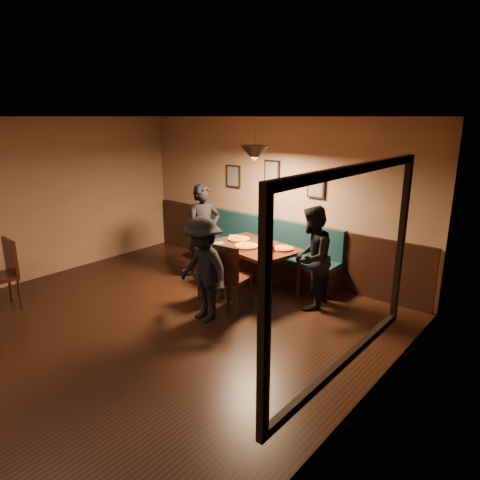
{
  "coord_description": "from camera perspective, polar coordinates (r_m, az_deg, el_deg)",
  "views": [
    {
      "loc": [
        4.49,
        -2.84,
        2.8
      ],
      "look_at": [
        0.35,
        2.16,
        0.95
      ],
      "focal_mm": 32.51,
      "sensor_mm": 36.0,
      "label": 1
    }
  ],
  "objects": [
    {
      "name": "napkin_a",
      "position": [
        7.62,
        -0.85,
        0.56
      ],
      "size": [
        0.22,
        0.22,
        0.01
      ],
      "primitive_type": "cube",
      "rotation": [
        0.0,
        0.0,
        0.64
      ],
      "color": "#1E7238",
      "rests_on": "dining_table"
    },
    {
      "name": "diner_right",
      "position": [
        6.53,
        9.38,
        -2.32
      ],
      "size": [
        0.74,
        0.87,
        1.56
      ],
      "primitive_type": "imported",
      "rotation": [
        0.0,
        0.0,
        -1.35
      ],
      "color": "black",
      "rests_on": "floor"
    },
    {
      "name": "pizza_c",
      "position": [
        6.88,
        5.66,
        -1.08
      ],
      "size": [
        0.37,
        0.37,
        0.04
      ],
      "primitive_type": "cylinder",
      "rotation": [
        0.0,
        0.0,
        0.15
      ],
      "color": "orange",
      "rests_on": "dining_table"
    },
    {
      "name": "soda_glass",
      "position": [
        6.47,
        3.88,
        -1.58
      ],
      "size": [
        0.1,
        0.1,
        0.16
      ],
      "primitive_type": "cylinder",
      "rotation": [
        0.0,
        0.0,
        0.41
      ],
      "color": "black",
      "rests_on": "dining_table"
    },
    {
      "name": "chair_near_right",
      "position": [
        6.45,
        -0.96,
        -4.78
      ],
      "size": [
        0.51,
        0.51,
        1.04
      ],
      "primitive_type": null,
      "rotation": [
        0.0,
        0.0,
        0.12
      ],
      "color": "#321F0E",
      "rests_on": "floor"
    },
    {
      "name": "window_frame",
      "position": [
        3.9,
        14.16,
        -4.11
      ],
      "size": [
        0.06,
        2.56,
        1.86
      ],
      "primitive_type": "cube",
      "color": "black",
      "rests_on": "wall_right"
    },
    {
      "name": "tabasco_bottle",
      "position": [
        6.71,
        4.47,
        -1.12
      ],
      "size": [
        0.04,
        0.04,
        0.12
      ],
      "primitive_type": "cylinder",
      "rotation": [
        0.0,
        0.0,
        -0.27
      ],
      "color": "#9B1505",
      "rests_on": "dining_table"
    },
    {
      "name": "wall_right",
      "position": [
        3.5,
        11.02,
        -8.02
      ],
      "size": [
        0.0,
        7.0,
        7.0
      ],
      "primitive_type": "plane",
      "rotation": [
        1.57,
        0.0,
        -1.57
      ],
      "color": "#8C704F",
      "rests_on": "ground"
    },
    {
      "name": "cutlery_set",
      "position": [
        6.8,
        -0.72,
        -1.36
      ],
      "size": [
        0.18,
        0.06,
        0.0
      ],
      "primitive_type": "cube",
      "rotation": [
        0.0,
        0.0,
        1.83
      ],
      "color": "silver",
      "rests_on": "dining_table"
    },
    {
      "name": "window_glass",
      "position": [
        3.91,
        13.76,
        -4.02
      ],
      "size": [
        0.0,
        2.4,
        2.4
      ],
      "primitive_type": "plane",
      "rotation": [
        1.57,
        0.0,
        -1.57
      ],
      "color": "black",
      "rests_on": "wall_right"
    },
    {
      "name": "diner_left",
      "position": [
        7.71,
        -4.74,
        1.11
      ],
      "size": [
        0.62,
        0.72,
        1.67
      ],
      "primitive_type": "imported",
      "rotation": [
        0.0,
        0.0,
        1.14
      ],
      "color": "black",
      "rests_on": "floor"
    },
    {
      "name": "dining_table",
      "position": [
        7.18,
        1.79,
        -3.71
      ],
      "size": [
        1.6,
        1.18,
        0.78
      ],
      "primitive_type": "cube",
      "rotation": [
        0.0,
        0.0,
        -0.18
      ],
      "color": "black",
      "rests_on": "floor"
    },
    {
      "name": "diner_front",
      "position": [
        6.08,
        -4.86,
        -3.89
      ],
      "size": [
        1.05,
        0.71,
        1.5
      ],
      "primitive_type": "imported",
      "rotation": [
        0.0,
        0.0,
        -0.17
      ],
      "color": "black",
      "rests_on": "floor"
    },
    {
      "name": "wall_back",
      "position": [
        7.89,
        4.29,
        5.65
      ],
      "size": [
        6.0,
        0.0,
        6.0
      ],
      "primitive_type": "plane",
      "rotation": [
        1.57,
        0.0,
        0.0
      ],
      "color": "#8C704F",
      "rests_on": "ground"
    },
    {
      "name": "wainscot",
      "position": [
        8.08,
        4.04,
        -0.67
      ],
      "size": [
        5.88,
        0.06,
        1.0
      ],
      "primitive_type": "cube",
      "color": "black",
      "rests_on": "ground"
    },
    {
      "name": "ceiling",
      "position": [
        5.31,
        -18.73,
        15.1
      ],
      "size": [
        7.0,
        7.0,
        0.0
      ],
      "primitive_type": "plane",
      "rotation": [
        3.14,
        0.0,
        0.0
      ],
      "color": "silver",
      "rests_on": "ground"
    },
    {
      "name": "pizza_b",
      "position": [
        6.97,
        0.84,
        -0.77
      ],
      "size": [
        0.4,
        0.4,
        0.04
      ],
      "primitive_type": "cylinder",
      "rotation": [
        0.0,
        0.0,
        -0.07
      ],
      "color": "orange",
      "rests_on": "dining_table"
    },
    {
      "name": "pendant_lamp",
      "position": [
        6.78,
        1.92,
        11.25
      ],
      "size": [
        0.44,
        0.44,
        0.25
      ],
      "primitive_type": "cone",
      "rotation": [
        3.14,
        0.0,
        0.0
      ],
      "color": "black",
      "rests_on": "ceiling"
    },
    {
      "name": "picture_center",
      "position": [
        7.8,
        4.23,
        8.88
      ],
      "size": [
        0.32,
        0.04,
        0.42
      ],
      "primitive_type": "cube",
      "color": "black",
      "rests_on": "wall_back"
    },
    {
      "name": "chair_near_left",
      "position": [
        6.83,
        -3.59,
        -4.45
      ],
      "size": [
        0.41,
        0.41,
        0.86
      ],
      "primitive_type": null,
      "rotation": [
        0.0,
        0.0,
        -0.07
      ],
      "color": "black",
      "rests_on": "floor"
    },
    {
      "name": "pizza_a",
      "position": [
        7.36,
        -0.15,
        0.16
      ],
      "size": [
        0.45,
        0.45,
        0.04
      ],
      "primitive_type": "cylinder",
      "rotation": [
        0.0,
        0.0,
        0.25
      ],
      "color": "gold",
      "rests_on": "dining_table"
    },
    {
      "name": "picture_left",
      "position": [
        8.37,
        -0.86,
        8.36
      ],
      "size": [
        0.32,
        0.04,
        0.42
      ],
      "primitive_type": "cube",
      "color": "black",
      "rests_on": "wall_back"
    },
    {
      "name": "booth_bench",
      "position": [
        7.87,
        2.89,
        -1.1
      ],
      "size": [
        3.0,
        0.6,
        1.0
      ],
      "primitive_type": null,
      "color": "#0F232D",
      "rests_on": "ground"
    },
    {
      "name": "napkin_b",
      "position": [
        7.19,
        -2.8,
        -0.4
      ],
      "size": [
        0.2,
        0.2,
        0.01
      ],
      "primitive_type": "cube",
      "rotation": [
        0.0,
        0.0,
        -0.47
      ],
      "color": "#1F7635",
      "rests_on": "dining_table"
    },
    {
      "name": "floor",
      "position": [
        6.01,
        -16.31,
        -12.58
      ],
      "size": [
        7.0,
        7.0,
        0.0
      ],
      "primitive_type": "plane",
      "color": "black",
      "rests_on": "ground"
    },
    {
      "name": "picture_right",
      "position": [
        7.34,
        9.97,
        7.06
      ],
      "size": [
        0.32,
        0.04,
        0.42
      ],
      "primitive_type": "cube",
      "color": "black",
      "rests_on": "wall_back"
    }
  ]
}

